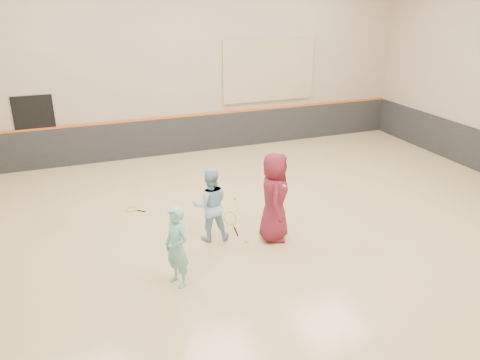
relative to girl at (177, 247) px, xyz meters
name	(u,v)px	position (x,y,z in m)	size (l,w,h in m)	color
room	(261,199)	(2.12, 1.23, 0.06)	(15.04, 12.04, 6.22)	tan
wainscot_back	(189,134)	(2.12, 7.20, -0.16)	(14.90, 0.04, 1.20)	#232326
accent_stripe	(188,116)	(2.12, 7.19, 0.46)	(14.90, 0.03, 0.06)	#D85914
acoustic_panel	(269,70)	(4.92, 7.18, 1.74)	(3.20, 0.08, 2.00)	tan
doorway	(37,133)	(-2.38, 7.21, 0.34)	(1.10, 0.05, 2.20)	black
girl	(177,247)	(0.00, 0.00, 0.00)	(0.55, 0.36, 1.52)	#6EBEB7
instructor	(210,205)	(1.05, 1.39, 0.03)	(0.77, 0.60, 1.58)	#8DBADB
young_man	(274,197)	(2.30, 0.94, 0.20)	(0.94, 0.61, 1.92)	maroon
held_racket	(230,218)	(1.38, 1.09, -0.20)	(0.44, 0.44, 0.56)	#A5BA28
spare_racket	(131,209)	(-0.34, 3.44, -0.74)	(0.66, 0.66, 0.04)	gold
ball_under_racket	(246,241)	(1.69, 0.98, -0.72)	(0.07, 0.07, 0.07)	#D1EE37
ball_in_hand	(284,186)	(2.39, 0.69, 0.53)	(0.07, 0.07, 0.07)	yellow
ball_beside_spare	(235,198)	(2.23, 3.11, -0.72)	(0.07, 0.07, 0.07)	gold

